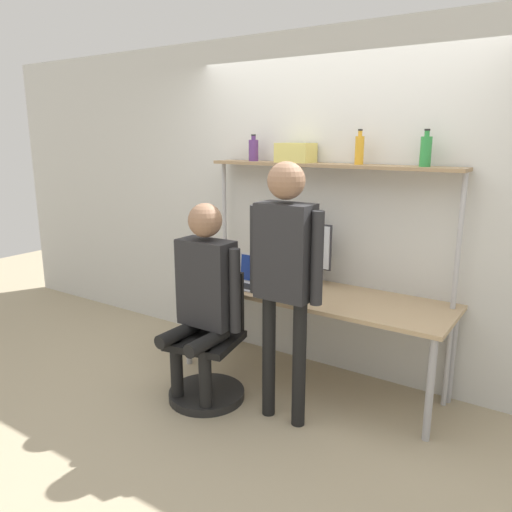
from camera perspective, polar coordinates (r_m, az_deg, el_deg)
The scene contains 14 objects.
ground_plane at distance 3.84m, azimuth 3.34°, elevation -16.14°, with size 12.00×12.00×0.00m, color tan.
wall_back at distance 4.03m, azimuth 8.99°, elevation 5.57°, with size 8.00×0.06×2.70m.
desk at distance 3.85m, azimuth 6.25°, elevation -5.08°, with size 2.12×0.69×0.74m.
shelf_unit at distance 3.88m, azimuth 8.08°, elevation 6.82°, with size 2.01×0.23×1.70m.
monitor at distance 4.01m, azimuth 4.87°, elevation 0.95°, with size 0.57×0.19×0.50m.
laptop at distance 3.96m, azimuth -0.42°, elevation -2.46°, with size 0.32×0.24×0.24m.
cell_phone at distance 3.81m, azimuth 2.04°, elevation -4.09°, with size 0.07×0.15×0.01m.
office_chair at distance 3.78m, azimuth -5.45°, elevation -11.72°, with size 0.56×0.56×0.93m.
person_seated at distance 3.54m, azimuth -5.99°, elevation -3.53°, with size 0.57×0.48×1.45m.
person_standing at distance 3.18m, azimuth 3.35°, elevation -0.55°, with size 0.53×0.24×1.75m.
bottle_purple at distance 4.19m, azimuth -0.29°, elevation 12.04°, with size 0.08×0.08×0.21m.
bottle_amber at distance 3.75m, azimuth 11.74°, elevation 11.82°, with size 0.06×0.06×0.25m.
bottle_green at distance 3.60m, azimuth 18.83°, elevation 11.32°, with size 0.08×0.08×0.25m.
storage_box at distance 3.98m, azimuth 4.55°, elevation 11.68°, with size 0.28×0.20×0.15m.
Camera 1 is at (1.67, -2.88, 1.90)m, focal length 35.00 mm.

